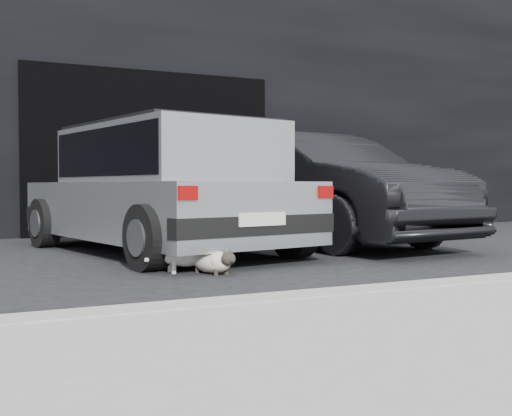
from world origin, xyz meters
name	(u,v)px	position (x,y,z in m)	size (l,w,h in m)	color
ground	(172,265)	(0.00, 0.00, 0.00)	(80.00, 80.00, 0.00)	black
building_facade	(120,94)	(1.00, 6.00, 2.50)	(34.00, 4.00, 5.00)	black
garage_opening	(152,153)	(1.00, 3.99, 1.30)	(4.00, 0.10, 2.60)	black
curb	(436,291)	(1.00, -2.60, 0.06)	(18.00, 0.25, 0.12)	gray
silver_hatchback	(162,183)	(0.26, 1.13, 0.81)	(2.56, 4.27, 1.48)	#ABAEB0
second_car	(314,188)	(2.43, 1.37, 0.74)	(1.57, 4.51, 1.49)	black
cat_siamese	(215,262)	(0.12, -0.79, 0.11)	(0.34, 0.66, 0.24)	beige
cat_white	(191,253)	(-0.01, -0.54, 0.17)	(0.74, 0.26, 0.34)	silver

